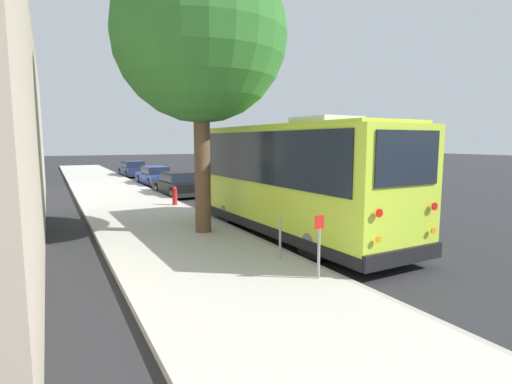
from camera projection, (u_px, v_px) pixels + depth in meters
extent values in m
plane|color=#28282B|center=(290.00, 226.00, 14.14)|extent=(160.00, 160.00, 0.00)
cube|color=beige|center=(172.00, 237.00, 12.17)|extent=(80.00, 4.15, 0.15)
cube|color=#AAA69D|center=(236.00, 230.00, 13.15)|extent=(80.00, 0.14, 0.15)
cube|color=#BCDB38|center=(293.00, 179.00, 12.37)|extent=(8.68, 2.69, 3.10)
cube|color=black|center=(292.00, 223.00, 12.55)|extent=(8.72, 2.74, 0.28)
cube|color=black|center=(293.00, 157.00, 12.28)|extent=(7.98, 2.75, 1.49)
cube|color=black|center=(232.00, 153.00, 16.02)|extent=(0.10, 2.11, 1.57)
cube|color=black|center=(408.00, 158.00, 8.53)|extent=(0.09, 1.94, 1.19)
cube|color=black|center=(231.00, 135.00, 15.93)|extent=(0.10, 1.74, 0.22)
cube|color=#BCDB38|center=(293.00, 127.00, 12.17)|extent=(8.14, 2.44, 0.10)
cube|color=silver|center=(326.00, 121.00, 10.82)|extent=(1.62, 1.42, 0.20)
cube|color=black|center=(232.00, 203.00, 16.30)|extent=(0.18, 2.44, 0.36)
cube|color=black|center=(404.00, 257.00, 8.78)|extent=(0.18, 2.44, 0.36)
cylinder|color=red|center=(379.00, 213.00, 8.19)|extent=(0.04, 0.18, 0.18)
cylinder|color=orange|center=(378.00, 240.00, 8.26)|extent=(0.03, 0.14, 0.14)
cylinder|color=red|center=(435.00, 206.00, 9.04)|extent=(0.04, 0.18, 0.18)
cylinder|color=orange|center=(433.00, 230.00, 9.11)|extent=(0.03, 0.14, 0.14)
cube|color=white|center=(213.00, 201.00, 15.92)|extent=(0.05, 0.32, 0.18)
cube|color=white|center=(249.00, 198.00, 16.71)|extent=(0.05, 0.32, 0.18)
cube|color=black|center=(202.00, 146.00, 15.07)|extent=(0.06, 0.10, 0.24)
cylinder|color=black|center=(227.00, 211.00, 14.22)|extent=(1.02, 0.33, 1.01)
cylinder|color=slate|center=(227.00, 211.00, 14.22)|extent=(0.46, 0.33, 0.46)
cylinder|color=black|center=(277.00, 206.00, 15.25)|extent=(1.02, 0.33, 1.01)
cylinder|color=slate|center=(277.00, 206.00, 15.25)|extent=(0.46, 0.33, 0.46)
cylinder|color=black|center=(312.00, 241.00, 9.94)|extent=(1.02, 0.33, 1.01)
cylinder|color=slate|center=(312.00, 241.00, 9.94)|extent=(0.46, 0.33, 0.46)
cylinder|color=black|center=(374.00, 232.00, 10.96)|extent=(1.02, 0.33, 1.01)
cylinder|color=slate|center=(374.00, 232.00, 10.96)|extent=(0.46, 0.33, 0.46)
cube|color=black|center=(177.00, 187.00, 22.08)|extent=(4.24, 1.86, 0.63)
cube|color=black|center=(178.00, 177.00, 21.91)|extent=(2.05, 1.52, 0.48)
cube|color=black|center=(178.00, 173.00, 21.88)|extent=(1.97, 1.48, 0.05)
cube|color=black|center=(165.00, 187.00, 23.89)|extent=(0.17, 1.58, 0.20)
cube|color=black|center=(192.00, 195.00, 20.32)|extent=(0.17, 1.58, 0.20)
cylinder|color=black|center=(157.00, 188.00, 22.84)|extent=(0.65, 0.24, 0.64)
cylinder|color=slate|center=(157.00, 188.00, 22.84)|extent=(0.30, 0.24, 0.29)
cylinder|color=black|center=(182.00, 187.00, 23.59)|extent=(0.65, 0.24, 0.64)
cylinder|color=slate|center=(182.00, 187.00, 23.59)|extent=(0.30, 0.24, 0.29)
cylinder|color=black|center=(173.00, 193.00, 20.60)|extent=(0.65, 0.24, 0.64)
cylinder|color=slate|center=(173.00, 193.00, 20.60)|extent=(0.30, 0.24, 0.29)
cylinder|color=black|center=(199.00, 191.00, 21.35)|extent=(0.65, 0.24, 0.64)
cylinder|color=slate|center=(199.00, 191.00, 21.35)|extent=(0.30, 0.24, 0.29)
cube|color=navy|center=(155.00, 178.00, 27.34)|extent=(4.59, 1.74, 0.63)
cube|color=black|center=(155.00, 170.00, 27.16)|extent=(2.19, 1.46, 0.48)
cube|color=navy|center=(155.00, 167.00, 27.13)|extent=(2.10, 1.42, 0.05)
cube|color=black|center=(147.00, 179.00, 29.36)|extent=(0.12, 1.58, 0.20)
cube|color=black|center=(164.00, 184.00, 25.37)|extent=(0.12, 1.58, 0.20)
cylinder|color=black|center=(139.00, 179.00, 28.25)|extent=(0.64, 0.22, 0.64)
cylinder|color=slate|center=(139.00, 179.00, 28.25)|extent=(0.29, 0.23, 0.29)
cylinder|color=black|center=(160.00, 178.00, 28.96)|extent=(0.64, 0.22, 0.64)
cylinder|color=slate|center=(160.00, 178.00, 28.96)|extent=(0.29, 0.23, 0.29)
cylinder|color=black|center=(149.00, 183.00, 25.75)|extent=(0.64, 0.22, 0.64)
cylinder|color=slate|center=(149.00, 183.00, 25.75)|extent=(0.29, 0.23, 0.29)
cylinder|color=black|center=(172.00, 182.00, 26.46)|extent=(0.64, 0.22, 0.64)
cylinder|color=slate|center=(172.00, 182.00, 26.46)|extent=(0.29, 0.23, 0.29)
cube|color=#19234C|center=(133.00, 171.00, 33.95)|extent=(4.35, 1.91, 0.64)
cube|color=black|center=(133.00, 164.00, 33.78)|extent=(2.09, 1.58, 0.48)
cube|color=#19234C|center=(133.00, 161.00, 33.75)|extent=(2.01, 1.54, 0.05)
cube|color=black|center=(128.00, 172.00, 35.85)|extent=(0.14, 1.70, 0.20)
cube|color=black|center=(139.00, 175.00, 32.11)|extent=(0.14, 1.70, 0.20)
cylinder|color=black|center=(120.00, 172.00, 34.74)|extent=(0.67, 0.22, 0.66)
cylinder|color=slate|center=(120.00, 172.00, 34.74)|extent=(0.30, 0.23, 0.30)
cylinder|color=black|center=(139.00, 171.00, 35.53)|extent=(0.67, 0.22, 0.66)
cylinder|color=slate|center=(139.00, 171.00, 35.53)|extent=(0.30, 0.23, 0.30)
cylinder|color=black|center=(127.00, 174.00, 32.41)|extent=(0.67, 0.22, 0.66)
cylinder|color=slate|center=(127.00, 174.00, 32.41)|extent=(0.30, 0.23, 0.30)
cylinder|color=black|center=(147.00, 173.00, 33.19)|extent=(0.67, 0.22, 0.66)
cylinder|color=slate|center=(147.00, 173.00, 33.19)|extent=(0.30, 0.23, 0.30)
cylinder|color=brown|center=(202.00, 166.00, 12.35)|extent=(0.49, 0.49, 4.16)
sphere|color=#2D6B28|center=(200.00, 35.00, 11.86)|extent=(5.19, 5.19, 5.19)
cylinder|color=gray|center=(319.00, 254.00, 8.24)|extent=(0.06, 0.06, 1.05)
cube|color=red|center=(319.00, 222.00, 8.16)|extent=(0.02, 0.22, 0.28)
cylinder|color=gray|center=(280.00, 238.00, 9.60)|extent=(0.06, 0.06, 1.03)
cylinder|color=red|center=(175.00, 198.00, 17.88)|extent=(0.22, 0.22, 0.65)
sphere|color=red|center=(175.00, 189.00, 17.84)|extent=(0.20, 0.20, 0.20)
cube|color=gray|center=(28.00, 38.00, 13.62)|extent=(25.61, 0.30, 0.40)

